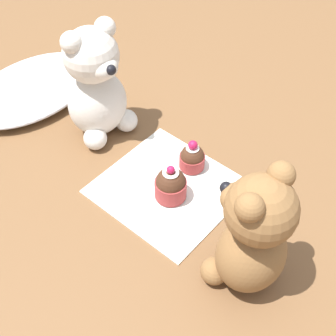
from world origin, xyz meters
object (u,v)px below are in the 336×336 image
Objects in this scene: teddy_bear_cream at (96,86)px; cupcake_near_cream_bear at (192,157)px; teddy_bear_tan at (253,235)px; cupcake_near_tan_bear at (171,185)px.

teddy_bear_cream is 0.22m from cupcake_near_cream_bear.
teddy_bear_cream is 0.42m from teddy_bear_tan.
teddy_bear_cream reaches higher than cupcake_near_cream_bear.
teddy_bear_cream is 0.24m from cupcake_near_tan_bear.
teddy_bear_cream reaches higher than cupcake_near_tan_bear.
teddy_bear_tan is 3.57× the size of cupcake_near_cream_bear.
teddy_bear_tan is (-0.09, -0.41, -0.00)m from teddy_bear_cream.
cupcake_near_tan_bear reaches higher than cupcake_near_cream_bear.
teddy_bear_cream is at bearing -101.32° from teddy_bear_tan.
teddy_bear_tan is 0.25m from cupcake_near_cream_bear.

